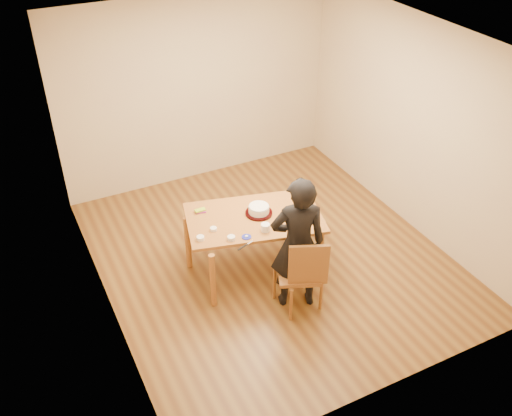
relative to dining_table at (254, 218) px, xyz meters
name	(u,v)px	position (x,y,z in m)	size (l,w,h in m)	color
room_shell	(258,149)	(0.28, 0.44, 0.62)	(4.00, 4.50, 2.70)	#5C3617
dining_table	(254,218)	(0.00, 0.00, 0.00)	(1.53, 0.91, 0.04)	brown
dining_chair	(298,273)	(0.15, -0.78, -0.28)	(0.44, 0.44, 0.04)	brown
cake_plate	(259,213)	(0.08, 0.03, 0.03)	(0.31, 0.31, 0.02)	red
cake	(259,209)	(0.08, 0.03, 0.08)	(0.24, 0.24, 0.08)	white
frosting_dome	(259,206)	(0.08, 0.03, 0.13)	(0.23, 0.23, 0.03)	white
frosting_tub	(265,227)	(-0.01, -0.30, 0.06)	(0.10, 0.10, 0.09)	white
frosting_lid	(247,237)	(-0.25, -0.31, 0.02)	(0.10, 0.10, 0.01)	#181EA0
frosting_dollop	(247,236)	(-0.25, -0.31, 0.04)	(0.04, 0.04, 0.02)	white
ramekin_green	(231,238)	(-0.41, -0.27, 0.04)	(0.09, 0.09, 0.04)	white
ramekin_yellow	(213,229)	(-0.52, -0.03, 0.04)	(0.07, 0.07, 0.04)	white
ramekin_multi	(200,238)	(-0.71, -0.12, 0.04)	(0.09, 0.09, 0.04)	white
candy_box_pink	(201,211)	(-0.51, 0.36, 0.03)	(0.12, 0.06, 0.02)	#DB33A2
candy_box_green	(200,210)	(-0.52, 0.36, 0.05)	(0.12, 0.06, 0.02)	green
spatula	(243,247)	(-0.36, -0.45, 0.02)	(0.15, 0.01, 0.01)	black
person	(298,244)	(0.15, -0.73, 0.08)	(0.59, 0.39, 1.62)	black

